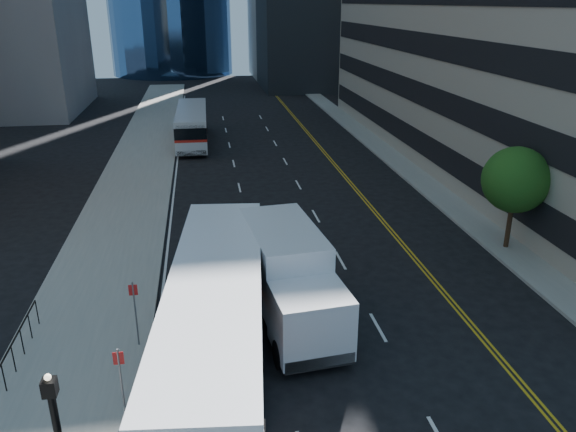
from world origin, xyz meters
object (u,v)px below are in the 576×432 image
object	(u,v)px
street_tree	(516,180)
bus_front	(217,319)
bus_rear	(192,124)
box_truck	(290,277)

from	to	relation	value
street_tree	bus_front	bearing A→B (deg)	-152.36
bus_front	bus_rear	bearing A→B (deg)	97.45
street_tree	box_truck	world-z (taller)	street_tree
bus_front	street_tree	bearing A→B (deg)	33.36
street_tree	bus_front	distance (m)	16.58
street_tree	bus_rear	size ratio (longest dim) A/B	0.44
street_tree	box_truck	xyz separation A→B (m)	(-11.74, -4.92, -1.79)
bus_rear	bus_front	bearing A→B (deg)	-87.57
bus_front	box_truck	bearing A→B (deg)	49.29
bus_rear	box_truck	size ratio (longest dim) A/B	1.53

